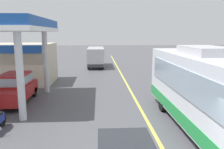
{
  "coord_description": "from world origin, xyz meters",
  "views": [
    {
      "loc": [
        -2.34,
        -4.73,
        4.24
      ],
      "look_at": [
        -1.5,
        10.0,
        1.6
      ],
      "focal_mm": 36.82,
      "sensor_mm": 36.0,
      "label": 1
    }
  ],
  "objects": [
    {
      "name": "coach_bus_main",
      "position": [
        2.28,
        4.01,
        1.72
      ],
      "size": [
        2.6,
        11.04,
        3.69
      ],
      "color": "silver",
      "rests_on": "ground"
    },
    {
      "name": "car_at_pump",
      "position": [
        -7.52,
        9.32,
        1.01
      ],
      "size": [
        1.7,
        4.2,
        1.82
      ],
      "color": "maroon",
      "rests_on": "ground"
    },
    {
      "name": "ground",
      "position": [
        0.0,
        20.0,
        0.0
      ],
      "size": [
        120.0,
        120.0,
        0.0
      ],
      "primitive_type": "plane",
      "color": "#4C4C51"
    },
    {
      "name": "gas_station_roadside",
      "position": [
        -9.85,
        13.28,
        2.63
      ],
      "size": [
        9.1,
        11.95,
        5.1
      ],
      "color": "#194799",
      "rests_on": "ground"
    },
    {
      "name": "lane_divider_stripe",
      "position": [
        0.0,
        15.0,
        0.0
      ],
      "size": [
        0.16,
        50.0,
        0.01
      ],
      "primitive_type": "cube",
      "color": "#D8CC4C",
      "rests_on": "ground"
    },
    {
      "name": "minibus_opposing_lane",
      "position": [
        -2.75,
        24.72,
        1.47
      ],
      "size": [
        2.04,
        6.13,
        2.44
      ],
      "color": "#A5A5AD",
      "rests_on": "ground"
    }
  ]
}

